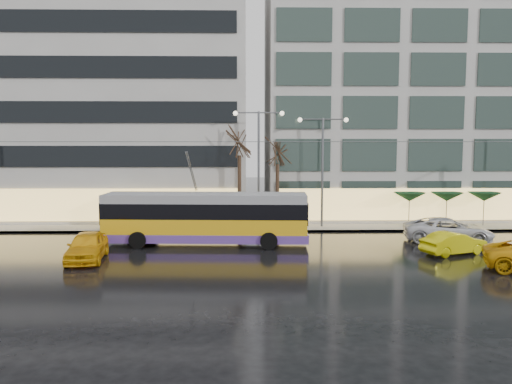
{
  "coord_description": "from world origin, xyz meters",
  "views": [
    {
      "loc": [
        1.01,
        -28.1,
        6.7
      ],
      "look_at": [
        1.68,
        5.0,
        3.45
      ],
      "focal_mm": 35.0,
      "sensor_mm": 36.0,
      "label": 1
    }
  ],
  "objects_px": {
    "trolleybus": "(206,220)",
    "street_lamp_near": "(259,152)",
    "bus_shelter": "(126,204)",
    "taxi_a": "(87,246)"
  },
  "relations": [
    {
      "from": "taxi_a",
      "to": "street_lamp_near",
      "type": "bearing_deg",
      "value": 39.71
    },
    {
      "from": "trolleybus",
      "to": "street_lamp_near",
      "type": "xyz_separation_m",
      "value": [
        3.65,
        6.35,
        4.32
      ]
    },
    {
      "from": "bus_shelter",
      "to": "street_lamp_near",
      "type": "relative_size",
      "value": 0.47
    },
    {
      "from": "street_lamp_near",
      "to": "trolleybus",
      "type": "bearing_deg",
      "value": -119.9
    },
    {
      "from": "trolleybus",
      "to": "taxi_a",
      "type": "distance_m",
      "value": 7.78
    },
    {
      "from": "bus_shelter",
      "to": "street_lamp_near",
      "type": "height_order",
      "value": "street_lamp_near"
    },
    {
      "from": "bus_shelter",
      "to": "trolleybus",
      "type": "bearing_deg",
      "value": -42.83
    },
    {
      "from": "trolleybus",
      "to": "street_lamp_near",
      "type": "relative_size",
      "value": 1.49
    },
    {
      "from": "trolleybus",
      "to": "street_lamp_near",
      "type": "bearing_deg",
      "value": 60.1
    },
    {
      "from": "trolleybus",
      "to": "taxi_a",
      "type": "relative_size",
      "value": 2.79
    }
  ]
}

